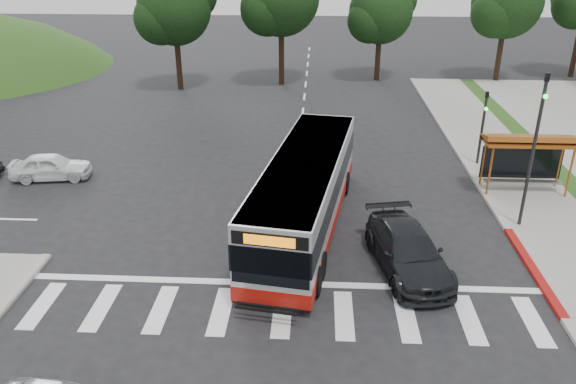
{
  "coord_description": "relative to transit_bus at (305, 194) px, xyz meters",
  "views": [
    {
      "loc": [
        0.98,
        -19.92,
        11.17
      ],
      "look_at": [
        -0.13,
        0.98,
        1.6
      ],
      "focal_mm": 35.0,
      "sensor_mm": 36.0,
      "label": 1
    }
  ],
  "objects": [
    {
      "name": "tree_north_c",
      "position": [
        -10.49,
        23.18,
        4.73
      ],
      "size": [
        6.16,
        5.74,
        9.3
      ],
      "color": "black",
      "rests_on": "ground"
    },
    {
      "name": "tree_ne_a",
      "position": [
        15.51,
        27.18,
        4.83
      ],
      "size": [
        6.16,
        5.74,
        9.3
      ],
      "color": "black",
      "rests_on": "parking_lot"
    },
    {
      "name": "curb_east",
      "position": [
        8.43,
        7.11,
        -1.49
      ],
      "size": [
        0.3,
        40.0,
        0.15
      ],
      "primitive_type": "cube",
      "color": "#9E9991",
      "rests_on": "ground"
    },
    {
      "name": "crosswalk_ladder",
      "position": [
        -0.57,
        -5.89,
        -1.56
      ],
      "size": [
        18.0,
        2.6,
        0.01
      ],
      "primitive_type": "cube",
      "color": "silver",
      "rests_on": "ground"
    },
    {
      "name": "west_car_white",
      "position": [
        -12.85,
        4.58,
        -0.9
      ],
      "size": [
        4.08,
        2.12,
        1.33
      ],
      "primitive_type": "imported",
      "rotation": [
        0.0,
        0.0,
        1.72
      ],
      "color": "silver",
      "rests_on": "ground"
    },
    {
      "name": "curb_east_red",
      "position": [
        8.43,
        -2.89,
        -1.49
      ],
      "size": [
        0.32,
        6.0,
        0.15
      ],
      "primitive_type": "cube",
      "color": "maroon",
      "rests_on": "ground"
    },
    {
      "name": "traffic_signal_ne_tall",
      "position": [
        9.03,
        0.61,
        2.31
      ],
      "size": [
        0.18,
        0.37,
        6.5
      ],
      "color": "black",
      "rests_on": "ground"
    },
    {
      "name": "bus_shelter",
      "position": [
        10.23,
        4.22,
        0.79
      ],
      "size": [
        4.2,
        1.6,
        2.86
      ],
      "color": "#A1541A",
      "rests_on": "sidewalk_east"
    },
    {
      "name": "traffic_signal_ne_short",
      "position": [
        9.03,
        7.6,
        0.91
      ],
      "size": [
        0.18,
        0.37,
        4.0
      ],
      "color": "black",
      "rests_on": "ground"
    },
    {
      "name": "sidewalk_east",
      "position": [
        10.43,
        7.11,
        -1.51
      ],
      "size": [
        4.0,
        40.0,
        0.12
      ],
      "primitive_type": "cube",
      "color": "gray",
      "rests_on": "ground"
    },
    {
      "name": "transit_bus",
      "position": [
        0.0,
        0.0,
        0.0
      ],
      "size": [
        4.48,
        12.38,
        3.13
      ],
      "primitive_type": null,
      "rotation": [
        0.0,
        0.0,
        -0.16
      ],
      "color": "silver",
      "rests_on": "ground"
    },
    {
      "name": "tree_north_b",
      "position": [
        5.5,
        27.17,
        4.1
      ],
      "size": [
        5.72,
        5.33,
        8.43
      ],
      "color": "black",
      "rests_on": "ground"
    },
    {
      "name": "pedestrian",
      "position": [
        -1.79,
        -4.32,
        -0.74
      ],
      "size": [
        0.63,
        0.44,
        1.66
      ],
      "primitive_type": "imported",
      "rotation": [
        0.0,
        0.0,
        3.21
      ],
      "color": "silver",
      "rests_on": "ground"
    },
    {
      "name": "dark_sedan",
      "position": [
        3.82,
        -2.98,
        -0.79
      ],
      "size": [
        3.15,
        5.63,
        1.54
      ],
      "primitive_type": "imported",
      "rotation": [
        0.0,
        0.0,
        0.19
      ],
      "color": "black",
      "rests_on": "ground"
    },
    {
      "name": "ground",
      "position": [
        -0.57,
        -0.89,
        -1.57
      ],
      "size": [
        140.0,
        140.0,
        0.0
      ],
      "primitive_type": "plane",
      "color": "black",
      "rests_on": "ground"
    }
  ]
}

